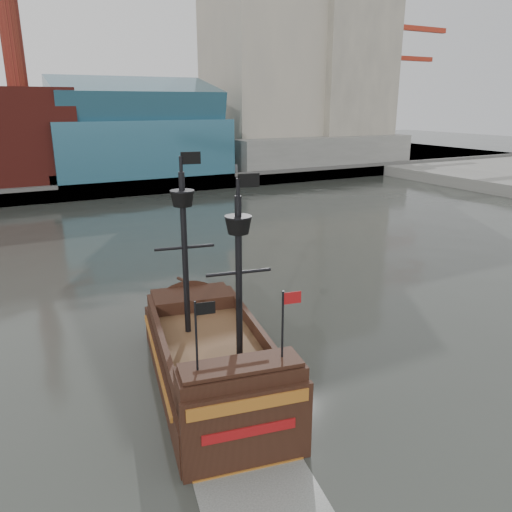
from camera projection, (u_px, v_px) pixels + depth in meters
ground at (313, 390)px, 26.79m from camera, size 400.00×400.00×0.00m
promenade_far at (65, 171)px, 104.24m from camera, size 220.00×60.00×2.00m
seawall at (92, 191)px, 79.23m from camera, size 220.00×1.00×2.60m
skyline at (86, 48)px, 93.35m from camera, size 149.00×45.00×62.00m
crane_a at (392, 85)px, 125.55m from camera, size 22.50×4.00×32.25m
crane_b at (392, 100)px, 139.33m from camera, size 19.10×4.00×26.25m
pirate_ship at (213, 367)px, 26.73m from camera, size 8.35×18.42×13.30m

